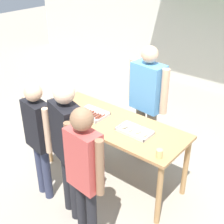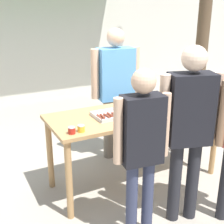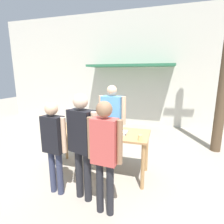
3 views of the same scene
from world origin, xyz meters
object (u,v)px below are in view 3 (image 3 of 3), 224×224
object	(u,v)px
food_tray_sausages	(83,129)
condiment_jar_ketchup	(56,130)
condiment_jar_mustard	(52,129)
person_customer_with_cup	(105,148)
person_customer_waiting_in_line	(82,139)
person_customer_holding_hotdog	(54,140)
beer_cup	(140,138)
food_tray_buns	(115,132)
person_server_behind_table	(112,116)

from	to	relation	value
food_tray_sausages	condiment_jar_ketchup	xyz separation A→B (m)	(-0.48, -0.25, 0.02)
condiment_jar_mustard	person_customer_with_cup	bearing A→B (deg)	-28.79
person_customer_waiting_in_line	person_customer_holding_hotdog	bearing A→B (deg)	17.57
food_tray_sausages	person_customer_holding_hotdog	size ratio (longest dim) A/B	0.25
food_tray_sausages	beer_cup	xyz separation A→B (m)	(1.24, -0.25, 0.04)
food_tray_sausages	person_customer_with_cup	bearing A→B (deg)	-50.88
food_tray_buns	person_customer_holding_hotdog	distance (m)	1.19
person_customer_with_cup	condiment_jar_mustard	bearing A→B (deg)	-24.00
beer_cup	person_server_behind_table	distance (m)	1.28
person_customer_with_cup	person_customer_waiting_in_line	bearing A→B (deg)	-19.69
person_customer_holding_hotdog	person_customer_with_cup	bearing A→B (deg)	176.32
food_tray_sausages	condiment_jar_mustard	size ratio (longest dim) A/B	5.75
person_server_behind_table	person_customer_waiting_in_line	size ratio (longest dim) A/B	1.02
condiment_jar_ketchup	person_server_behind_table	distance (m)	1.34
food_tray_buns	person_customer_with_cup	xyz separation A→B (m)	(0.12, -1.03, 0.11)
food_tray_sausages	condiment_jar_ketchup	size ratio (longest dim) A/B	5.75
person_customer_with_cup	food_tray_buns	bearing A→B (deg)	-78.35
food_tray_buns	person_server_behind_table	bearing A→B (deg)	111.53
food_tray_buns	person_customer_holding_hotdog	xyz separation A→B (m)	(-0.85, -0.83, 0.04)
food_tray_sausages	person_customer_holding_hotdog	bearing A→B (deg)	-99.35
person_server_behind_table	person_customer_with_cup	xyz separation A→B (m)	(0.41, -1.76, -0.03)
condiment_jar_ketchup	person_customer_with_cup	xyz separation A→B (m)	(1.32, -0.78, 0.09)
condiment_jar_ketchup	food_tray_sausages	bearing A→B (deg)	28.01
condiment_jar_ketchup	condiment_jar_mustard	bearing A→B (deg)	-179.45
person_customer_with_cup	condiment_jar_ketchup	bearing A→B (deg)	-25.82
food_tray_sausages	condiment_jar_ketchup	bearing A→B (deg)	-151.99
beer_cup	person_customer_with_cup	world-z (taller)	person_customer_with_cup
condiment_jar_mustard	person_customer_holding_hotdog	world-z (taller)	person_customer_holding_hotdog
beer_cup	person_customer_with_cup	bearing A→B (deg)	-117.25
food_tray_buns	person_server_behind_table	size ratio (longest dim) A/B	0.24
food_tray_sausages	condiment_jar_ketchup	world-z (taller)	condiment_jar_ketchup
condiment_jar_mustard	person_customer_holding_hotdog	xyz separation A→B (m)	(0.44, -0.58, 0.03)
condiment_jar_ketchup	food_tray_buns	bearing A→B (deg)	11.98
food_tray_buns	condiment_jar_ketchup	bearing A→B (deg)	-168.02
food_tray_buns	condiment_jar_mustard	world-z (taller)	condiment_jar_mustard
food_tray_sausages	food_tray_buns	distance (m)	0.72
beer_cup	person_customer_waiting_in_line	size ratio (longest dim) A/B	0.06
person_customer_holding_hotdog	person_customer_waiting_in_line	distance (m)	0.53
person_server_behind_table	person_customer_with_cup	size ratio (longest dim) A/B	1.06
food_tray_sausages	beer_cup	size ratio (longest dim) A/B	4.10
condiment_jar_ketchup	person_server_behind_table	xyz separation A→B (m)	(0.91, 0.98, 0.12)
beer_cup	person_customer_holding_hotdog	size ratio (longest dim) A/B	0.06
condiment_jar_ketchup	beer_cup	xyz separation A→B (m)	(1.72, 0.00, 0.02)
food_tray_buns	condiment_jar_mustard	distance (m)	1.32
person_customer_holding_hotdog	food_tray_buns	bearing A→B (deg)	-127.76
food_tray_sausages	condiment_jar_mustard	world-z (taller)	condiment_jar_mustard
food_tray_buns	condiment_jar_ketchup	distance (m)	1.22
person_customer_with_cup	food_tray_sausages	bearing A→B (deg)	-46.08
food_tray_sausages	condiment_jar_ketchup	distance (m)	0.54
person_customer_holding_hotdog	person_server_behind_table	bearing A→B (deg)	-101.94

